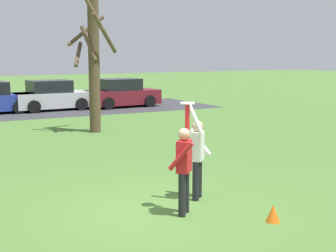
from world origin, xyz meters
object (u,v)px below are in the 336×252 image
object	(u,v)px
parked_car_silver	(52,96)
person_catcher	(184,164)
field_cone_orange	(273,213)
frisbee_disc	(187,103)
bare_tree_tall	(93,55)
person_defender	(197,153)
parked_car_maroon	(122,94)

from	to	relation	value
parked_car_silver	person_catcher	bearing A→B (deg)	-100.81
parked_car_silver	field_cone_orange	xyz separation A→B (m)	(-1.42, -19.42, -0.57)
frisbee_disc	bare_tree_tall	xyz separation A→B (m)	(1.85, 10.01, 0.84)
person_defender	parked_car_silver	xyz separation A→B (m)	(1.86, 17.53, -0.25)
person_catcher	parked_car_maroon	xyz separation A→B (m)	(6.52, 17.97, -0.25)
frisbee_disc	field_cone_orange	world-z (taller)	frisbee_disc
frisbee_disc	parked_car_silver	distance (m)	18.33
parked_car_maroon	field_cone_orange	xyz separation A→B (m)	(-5.33, -19.11, -0.57)
person_defender	bare_tree_tall	xyz separation A→B (m)	(1.25, 9.42, 1.95)
field_cone_orange	parked_car_maroon	bearing A→B (deg)	74.43
parked_car_maroon	field_cone_orange	distance (m)	19.85
person_defender	field_cone_orange	xyz separation A→B (m)	(0.43, -1.89, -0.82)
parked_car_maroon	bare_tree_tall	size ratio (longest dim) A/B	0.74
parked_car_silver	field_cone_orange	size ratio (longest dim) A/B	13.06
person_defender	parked_car_silver	world-z (taller)	person_defender
frisbee_disc	bare_tree_tall	distance (m)	10.21
field_cone_orange	frisbee_disc	bearing A→B (deg)	128.35
parked_car_silver	field_cone_orange	distance (m)	19.48
person_catcher	frisbee_disc	world-z (taller)	frisbee_disc
person_catcher	field_cone_orange	xyz separation A→B (m)	(1.19, -1.15, -0.82)
frisbee_disc	field_cone_orange	bearing A→B (deg)	-51.65
frisbee_disc	parked_car_silver	bearing A→B (deg)	82.28
parked_car_maroon	field_cone_orange	world-z (taller)	parked_car_maroon
person_catcher	field_cone_orange	size ratio (longest dim) A/B	6.50
person_defender	parked_car_silver	size ratio (longest dim) A/B	0.49
person_catcher	parked_car_silver	size ratio (longest dim) A/B	0.50
parked_car_maroon	bare_tree_tall	distance (m)	9.28
person_defender	parked_car_maroon	xyz separation A→B (m)	(5.76, 17.22, -0.25)
person_defender	frisbee_disc	world-z (taller)	frisbee_disc
parked_car_silver	parked_car_maroon	bearing A→B (deg)	-7.13
person_catcher	frisbee_disc	bearing A→B (deg)	0.00
frisbee_disc	parked_car_maroon	xyz separation A→B (m)	(6.36, 17.81, -1.37)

